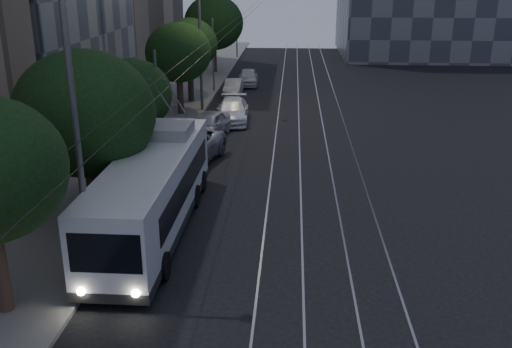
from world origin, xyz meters
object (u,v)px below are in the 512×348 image
object	(u,v)px
car_white_b	(232,111)
streetlamp_far	(206,13)
pickup_silver	(183,149)
car_white_d	(248,77)
streetlamp_near	(86,93)
car_white_a	(208,125)
trolleybus	(154,190)
car_white_c	(233,87)

from	to	relation	value
car_white_b	streetlamp_far	world-z (taller)	streetlamp_far
pickup_silver	car_white_d	bearing A→B (deg)	99.09
pickup_silver	streetlamp_near	bearing A→B (deg)	-79.22
streetlamp_near	car_white_a	bearing A→B (deg)	86.70
car_white_b	trolleybus	bearing A→B (deg)	-97.11
pickup_silver	car_white_d	xyz separation A→B (m)	(1.60, 22.39, -0.14)
trolleybus	car_white_a	distance (m)	13.18
pickup_silver	trolleybus	bearing A→B (deg)	-74.19
trolleybus	car_white_a	world-z (taller)	trolleybus
car_white_b	streetlamp_far	distance (m)	6.99
trolleybus	car_white_a	bearing A→B (deg)	89.77
streetlamp_far	car_white_b	bearing A→B (deg)	-53.54
car_white_c	car_white_d	bearing A→B (deg)	78.59
car_white_a	streetlamp_far	xyz separation A→B (m)	(-0.96, 6.73, 6.05)
car_white_b	car_white_c	world-z (taller)	car_white_b
car_white_d	streetlamp_near	bearing A→B (deg)	-96.32
pickup_silver	streetlamp_near	world-z (taller)	streetlamp_near
car_white_b	car_white_a	bearing A→B (deg)	-108.28
pickup_silver	car_white_b	size ratio (longest dim) A/B	1.22
car_white_a	car_white_c	distance (m)	12.81
car_white_b	car_white_c	size ratio (longest dim) A/B	1.33
pickup_silver	streetlamp_near	distance (m)	12.70
car_white_b	car_white_d	size ratio (longest dim) A/B	1.20
car_white_d	streetlamp_far	xyz separation A→B (m)	(-2.07, -10.27, 6.10)
car_white_a	car_white_b	size ratio (longest dim) A/B	0.89
car_white_a	car_white_c	xyz separation A→B (m)	(0.24, 12.80, -0.14)
car_white_d	streetlamp_near	size ratio (longest dim) A/B	0.42
pickup_silver	car_white_c	xyz separation A→B (m)	(0.73, 18.19, -0.23)
trolleybus	car_white_c	size ratio (longest dim) A/B	3.09
trolleybus	car_white_c	bearing A→B (deg)	89.54
car_white_c	streetlamp_near	bearing A→B (deg)	-91.99
car_white_d	trolleybus	bearing A→B (deg)	-95.17
pickup_silver	car_white_c	bearing A→B (deg)	100.89
trolleybus	car_white_c	distance (m)	25.98
trolleybus	car_white_d	distance (m)	30.19
car_white_a	car_white_b	bearing A→B (deg)	86.65
car_white_b	streetlamp_far	size ratio (longest dim) A/B	0.44
car_white_d	streetlamp_far	bearing A→B (deg)	-104.18
trolleybus	streetlamp_near	world-z (taller)	streetlamp_near
streetlamp_far	streetlamp_near	bearing A→B (deg)	-90.04
car_white_a	pickup_silver	bearing A→B (deg)	-83.32
trolleybus	car_white_b	distance (m)	17.18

